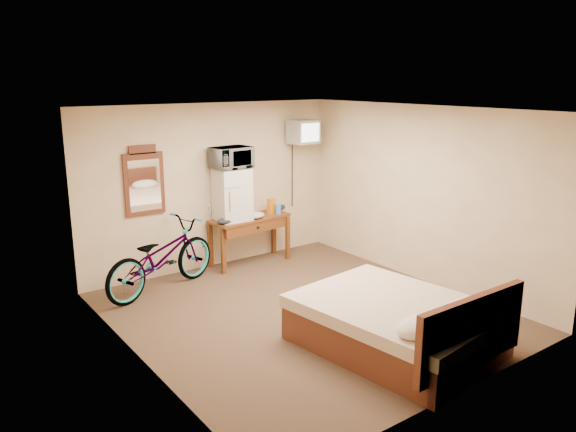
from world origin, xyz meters
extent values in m
plane|color=#493424|center=(0.00, 0.00, 0.00)|extent=(4.60, 4.60, 0.00)
plane|color=silver|center=(0.00, 0.00, 2.50)|extent=(4.60, 4.60, 0.00)
cube|color=beige|center=(0.00, 2.30, 1.25)|extent=(4.20, 0.04, 2.50)
cube|color=beige|center=(0.00, -2.30, 1.25)|extent=(4.20, 0.04, 2.50)
cube|color=beige|center=(-2.10, 0.00, 1.25)|extent=(0.04, 4.60, 2.50)
cube|color=beige|center=(2.10, 0.00, 1.25)|extent=(0.04, 4.60, 2.50)
cube|color=beige|center=(-0.08, 2.29, 0.92)|extent=(0.08, 0.01, 0.13)
cube|color=brown|center=(0.50, 2.04, 0.73)|extent=(1.32, 0.61, 0.04)
cube|color=brown|center=(-0.09, 1.84, 0.35)|extent=(0.06, 0.06, 0.71)
cube|color=brown|center=(1.09, 1.84, 0.35)|extent=(0.06, 0.06, 0.71)
cube|color=brown|center=(-0.09, 2.24, 0.35)|extent=(0.06, 0.06, 0.71)
cube|color=brown|center=(1.09, 2.24, 0.35)|extent=(0.06, 0.06, 0.71)
cube|color=brown|center=(0.50, 1.82, 0.63)|extent=(1.16, 0.15, 0.16)
cube|color=black|center=(0.50, 1.80, 0.63)|extent=(0.05, 0.02, 0.03)
cube|color=silver|center=(0.20, 2.04, 1.14)|extent=(0.51, 0.49, 0.79)
cube|color=#989893|center=(0.20, 1.81, 1.30)|extent=(0.48, 0.01, 0.00)
cylinder|color=#989893|center=(0.03, 1.81, 1.10)|extent=(0.02, 0.02, 0.28)
imported|color=silver|center=(0.20, 2.04, 1.70)|extent=(0.62, 0.46, 0.32)
cube|color=orange|center=(0.90, 2.02, 0.87)|extent=(0.14, 0.10, 0.25)
cylinder|color=#427EE2|center=(0.98, 1.94, 0.83)|extent=(0.09, 0.09, 0.16)
ellipsoid|color=beige|center=(0.52, 1.91, 0.80)|extent=(0.32, 0.25, 0.10)
ellipsoid|color=black|center=(-0.03, 1.89, 0.79)|extent=(0.24, 0.18, 0.09)
ellipsoid|color=black|center=(1.12, 2.13, 0.80)|extent=(0.22, 0.18, 0.10)
cube|color=black|center=(1.53, 2.28, 1.92)|extent=(0.14, 0.02, 0.14)
cylinder|color=black|center=(1.53, 2.24, 1.92)|extent=(0.05, 0.30, 0.05)
cube|color=#989893|center=(1.53, 2.02, 2.01)|extent=(0.45, 0.38, 0.38)
cube|color=white|center=(1.53, 1.84, 2.01)|extent=(0.36, 0.02, 0.29)
cube|color=black|center=(1.53, 2.20, 2.01)|extent=(0.27, 0.02, 0.23)
cube|color=#5D2E1A|center=(-1.08, 2.27, 1.41)|extent=(0.58, 0.04, 0.88)
cube|color=#5D2E1A|center=(-1.08, 2.27, 1.90)|extent=(0.39, 0.04, 0.12)
cube|color=white|center=(-1.08, 2.25, 1.39)|extent=(0.46, 0.01, 0.72)
imported|color=black|center=(-1.12, 1.75, 0.49)|extent=(1.96, 1.18, 0.97)
cube|color=#5D2E1A|center=(0.23, -1.30, 0.20)|extent=(1.73, 2.16, 0.40)
cube|color=beige|center=(0.23, -1.30, 0.45)|extent=(1.77, 2.21, 0.14)
cube|color=#5D2E1A|center=(0.23, -2.26, 0.55)|extent=(1.49, 0.08, 0.70)
ellipsoid|color=white|center=(-0.11, -1.95, 0.58)|extent=(0.57, 0.35, 0.20)
ellipsoid|color=white|center=(0.58, -1.95, 0.58)|extent=(0.57, 0.35, 0.20)
camera|label=1|loc=(-4.01, -5.15, 2.87)|focal=35.00mm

